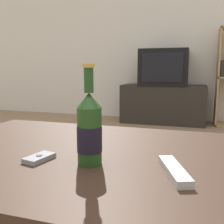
# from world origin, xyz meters

# --- Properties ---
(back_wall) EXTENTS (8.00, 0.05, 2.60)m
(back_wall) POSITION_xyz_m (0.00, 3.02, 1.30)
(back_wall) COLOR silver
(back_wall) RESTS_ON ground_plane
(coffee_table) EXTENTS (1.21, 0.78, 0.44)m
(coffee_table) POSITION_xyz_m (0.00, 0.00, 0.38)
(coffee_table) COLOR #332116
(coffee_table) RESTS_ON ground_plane
(tv_stand) EXTENTS (1.08, 0.43, 0.50)m
(tv_stand) POSITION_xyz_m (-0.08, 2.73, 0.25)
(tv_stand) COLOR #28231E
(tv_stand) RESTS_ON ground_plane
(television) EXTENTS (0.61, 0.48, 0.46)m
(television) POSITION_xyz_m (-0.08, 2.73, 0.73)
(television) COLOR black
(television) RESTS_ON tv_stand
(beer_bottle) EXTENTS (0.07, 0.07, 0.28)m
(beer_bottle) POSITION_xyz_m (0.03, -0.10, 0.54)
(beer_bottle) COLOR #1E4219
(beer_bottle) RESTS_ON coffee_table
(cell_phone) EXTENTS (0.07, 0.10, 0.02)m
(cell_phone) POSITION_xyz_m (-0.12, -0.12, 0.45)
(cell_phone) COLOR gray
(cell_phone) RESTS_ON coffee_table
(remote_control) EXTENTS (0.10, 0.18, 0.02)m
(remote_control) POSITION_xyz_m (0.26, -0.11, 0.45)
(remote_control) COLOR beige
(remote_control) RESTS_ON coffee_table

